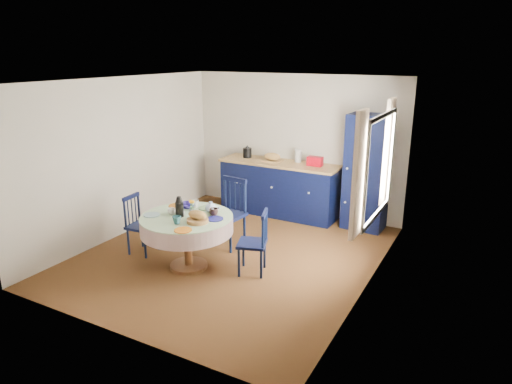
# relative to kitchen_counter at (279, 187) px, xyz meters

# --- Properties ---
(floor) EXTENTS (4.50, 4.50, 0.00)m
(floor) POSITION_rel_kitchen_counter_xyz_m (0.16, -1.96, -0.50)
(floor) COLOR black
(floor) RESTS_ON ground
(ceiling) EXTENTS (4.50, 4.50, 0.00)m
(ceiling) POSITION_rel_kitchen_counter_xyz_m (0.16, -1.96, 2.00)
(ceiling) COLOR white
(ceiling) RESTS_ON wall_back
(wall_back) EXTENTS (4.00, 0.02, 2.50)m
(wall_back) POSITION_rel_kitchen_counter_xyz_m (0.16, 0.29, 0.75)
(wall_back) COLOR beige
(wall_back) RESTS_ON floor
(wall_left) EXTENTS (0.02, 4.50, 2.50)m
(wall_left) POSITION_rel_kitchen_counter_xyz_m (-1.84, -1.96, 0.75)
(wall_left) COLOR beige
(wall_left) RESTS_ON floor
(wall_right) EXTENTS (0.02, 4.50, 2.50)m
(wall_right) POSITION_rel_kitchen_counter_xyz_m (2.16, -1.96, 0.75)
(wall_right) COLOR beige
(wall_right) RESTS_ON floor
(window) EXTENTS (0.10, 1.74, 1.45)m
(window) POSITION_rel_kitchen_counter_xyz_m (2.11, -1.66, 1.02)
(window) COLOR white
(window) RESTS_ON wall_right
(kitchen_counter) EXTENTS (2.19, 0.68, 1.22)m
(kitchen_counter) POSITION_rel_kitchen_counter_xyz_m (0.00, 0.00, 0.00)
(kitchen_counter) COLOR black
(kitchen_counter) RESTS_ON floor
(pantry_cabinet) EXTENTS (0.69, 0.51, 1.92)m
(pantry_cabinet) POSITION_rel_kitchen_counter_xyz_m (1.56, 0.04, 0.46)
(pantry_cabinet) COLOR black
(pantry_cabinet) RESTS_ON floor
(dining_table) EXTENTS (1.25, 1.25, 1.03)m
(dining_table) POSITION_rel_kitchen_counter_xyz_m (-0.14, -2.59, 0.13)
(dining_table) COLOR #553218
(dining_table) RESTS_ON floor
(chair_left) EXTENTS (0.40, 0.42, 0.87)m
(chair_left) POSITION_rel_kitchen_counter_xyz_m (-1.07, -2.50, -0.06)
(chair_left) COLOR black
(chair_left) RESTS_ON floor
(chair_far) EXTENTS (0.51, 0.49, 1.05)m
(chair_far) POSITION_rel_kitchen_counter_xyz_m (-0.05, -1.66, 0.03)
(chair_far) COLOR black
(chair_far) RESTS_ON floor
(chair_right) EXTENTS (0.48, 0.49, 0.87)m
(chair_right) POSITION_rel_kitchen_counter_xyz_m (0.73, -2.28, -0.06)
(chair_right) COLOR black
(chair_right) RESTS_ON floor
(mug_a) EXTENTS (0.11, 0.11, 0.09)m
(mug_a) POSITION_rel_kitchen_counter_xyz_m (-0.36, -2.63, 0.30)
(mug_a) COLOR silver
(mug_a) RESTS_ON dining_table
(mug_b) EXTENTS (0.11, 0.11, 0.10)m
(mug_b) POSITION_rel_kitchen_counter_xyz_m (-0.08, -2.88, 0.30)
(mug_b) COLOR #285C66
(mug_b) RESTS_ON dining_table
(mug_c) EXTENTS (0.12, 0.12, 0.10)m
(mug_c) POSITION_rel_kitchen_counter_xyz_m (0.15, -2.38, 0.30)
(mug_c) COLOR black
(mug_c) RESTS_ON dining_table
(mug_d) EXTENTS (0.11, 0.11, 0.10)m
(mug_d) POSITION_rel_kitchen_counter_xyz_m (-0.26, -2.23, 0.30)
(mug_d) COLOR silver
(mug_d) RESTS_ON dining_table
(cobalt_bowl) EXTENTS (0.24, 0.24, 0.06)m
(cobalt_bowl) POSITION_rel_kitchen_counter_xyz_m (-0.35, -2.29, 0.28)
(cobalt_bowl) COLOR navy
(cobalt_bowl) RESTS_ON dining_table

